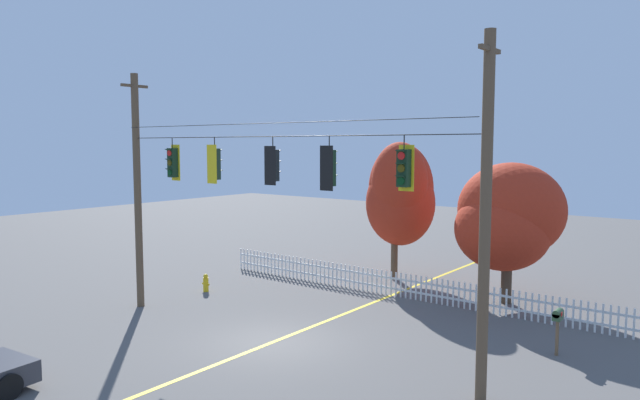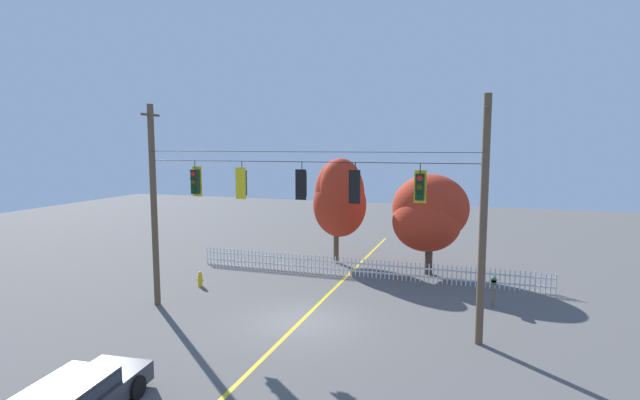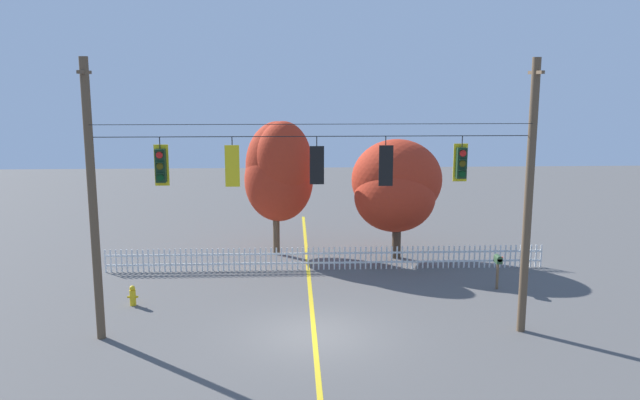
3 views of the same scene
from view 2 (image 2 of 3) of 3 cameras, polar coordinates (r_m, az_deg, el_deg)
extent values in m
plane|color=#565451|center=(19.58, -2.33, -14.21)|extent=(80.00, 80.00, 0.00)
cube|color=gold|center=(19.58, -2.33, -14.20)|extent=(0.16, 36.00, 0.01)
cylinder|color=brown|center=(21.76, -19.07, -0.73)|extent=(0.27, 0.27, 8.64)
cylinder|color=brown|center=(17.33, 18.76, -2.49)|extent=(0.27, 0.27, 8.64)
cube|color=brown|center=(21.64, -19.45, 9.49)|extent=(0.10, 1.10, 0.10)
cube|color=brown|center=(17.18, 19.24, 10.37)|extent=(0.10, 1.10, 0.10)
cylinder|color=black|center=(18.33, -2.42, 4.54)|extent=(13.15, 0.02, 0.02)
cylinder|color=black|center=(18.09, -2.71, 5.72)|extent=(13.15, 0.02, 0.02)
cylinder|color=black|center=(20.42, -14.60, 4.03)|extent=(0.03, 0.03, 0.36)
cube|color=yellow|center=(20.57, -14.35, 2.15)|extent=(0.43, 0.02, 1.25)
cube|color=black|center=(20.46, -14.54, 2.12)|extent=(0.30, 0.24, 1.01)
cylinder|color=red|center=(20.32, -14.78, 3.04)|extent=(0.20, 0.03, 0.20)
cube|color=black|center=(20.28, -14.85, 3.35)|extent=(0.22, 0.12, 0.06)
cylinder|color=#463B09|center=(20.35, -14.75, 2.09)|extent=(0.20, 0.03, 0.20)
cube|color=black|center=(20.30, -14.83, 2.41)|extent=(0.22, 0.12, 0.06)
cylinder|color=#073513|center=(20.37, -14.72, 1.15)|extent=(0.20, 0.03, 0.20)
cube|color=black|center=(20.33, -14.80, 1.46)|extent=(0.22, 0.12, 0.06)
cylinder|color=black|center=(19.34, -9.24, 4.03)|extent=(0.03, 0.03, 0.36)
cube|color=yellow|center=(19.27, -9.38, 1.97)|extent=(0.43, 0.02, 1.25)
cube|color=#1E3323|center=(19.38, -9.20, 2.00)|extent=(0.30, 0.24, 1.01)
cylinder|color=red|center=(19.48, -9.03, 3.02)|extent=(0.20, 0.03, 0.20)
cube|color=#1E3323|center=(19.51, -8.98, 3.36)|extent=(0.22, 0.12, 0.06)
cylinder|color=#463B09|center=(19.50, -9.02, 2.03)|extent=(0.20, 0.03, 0.20)
cube|color=#1E3323|center=(19.53, -8.96, 2.38)|extent=(0.22, 0.12, 0.06)
cylinder|color=#073513|center=(19.53, -9.00, 1.05)|extent=(0.20, 0.03, 0.20)
cube|color=#1E3323|center=(19.56, -8.94, 1.39)|extent=(0.22, 0.12, 0.06)
cylinder|color=black|center=(18.31, -2.16, 3.93)|extent=(0.03, 0.03, 0.39)
cube|color=black|center=(18.23, -2.29, 1.82)|extent=(0.43, 0.02, 1.16)
cube|color=black|center=(18.35, -2.15, 1.86)|extent=(0.30, 0.24, 0.94)
cylinder|color=red|center=(18.45, -2.00, 2.85)|extent=(0.20, 0.03, 0.20)
cube|color=black|center=(18.49, -1.96, 3.22)|extent=(0.22, 0.12, 0.06)
cylinder|color=#463B09|center=(18.47, -2.00, 1.89)|extent=(0.20, 0.03, 0.20)
cube|color=black|center=(18.51, -1.95, 2.25)|extent=(0.22, 0.12, 0.06)
cylinder|color=#073513|center=(18.50, -2.00, 0.93)|extent=(0.20, 0.03, 0.20)
cube|color=black|center=(18.53, -1.95, 1.29)|extent=(0.22, 0.12, 0.06)
cylinder|color=black|center=(17.68, 4.22, 3.83)|extent=(0.03, 0.03, 0.39)
cube|color=black|center=(17.60, 4.10, 1.56)|extent=(0.43, 0.02, 1.24)
cube|color=black|center=(17.73, 4.20, 1.60)|extent=(0.30, 0.24, 1.00)
cylinder|color=red|center=(17.83, 4.32, 2.70)|extent=(0.20, 0.03, 0.20)
cube|color=black|center=(17.87, 4.36, 3.07)|extent=(0.22, 0.12, 0.06)
cylinder|color=#463B09|center=(17.86, 4.31, 1.63)|extent=(0.20, 0.03, 0.20)
cube|color=black|center=(17.89, 4.35, 2.01)|extent=(0.22, 0.12, 0.06)
cylinder|color=#073513|center=(17.89, 4.30, 0.57)|extent=(0.20, 0.03, 0.20)
cube|color=black|center=(17.92, 4.34, 0.95)|extent=(0.22, 0.12, 0.06)
cylinder|color=black|center=(17.26, 11.79, 3.69)|extent=(0.03, 0.03, 0.36)
cube|color=yellow|center=(17.43, 11.79, 1.57)|extent=(0.43, 0.02, 1.17)
cube|color=black|center=(17.30, 11.74, 1.53)|extent=(0.30, 0.24, 0.94)
cylinder|color=red|center=(17.15, 11.71, 2.54)|extent=(0.20, 0.03, 0.20)
cube|color=black|center=(17.10, 11.70, 2.92)|extent=(0.22, 0.12, 0.06)
cylinder|color=#463B09|center=(17.17, 11.69, 1.49)|extent=(0.20, 0.03, 0.20)
cube|color=black|center=(17.12, 11.68, 1.87)|extent=(0.22, 0.12, 0.06)
cylinder|color=#073513|center=(17.20, 11.66, 0.45)|extent=(0.20, 0.03, 0.20)
cube|color=black|center=(17.14, 11.66, 0.82)|extent=(0.22, 0.12, 0.06)
cube|color=white|center=(29.21, -13.20, -6.39)|extent=(0.06, 0.04, 0.99)
cube|color=white|center=(29.10, -12.82, -6.43)|extent=(0.06, 0.04, 0.99)
cube|color=white|center=(28.99, -12.44, -6.47)|extent=(0.06, 0.04, 0.99)
cube|color=white|center=(28.87, -12.05, -6.51)|extent=(0.06, 0.04, 0.99)
cube|color=white|center=(28.76, -11.66, -6.56)|extent=(0.06, 0.04, 0.99)
cube|color=white|center=(28.65, -11.27, -6.60)|extent=(0.06, 0.04, 0.99)
cube|color=white|center=(28.55, -10.88, -6.64)|extent=(0.06, 0.04, 0.99)
cube|color=white|center=(28.44, -10.48, -6.68)|extent=(0.06, 0.04, 0.99)
cube|color=white|center=(28.33, -10.08, -6.72)|extent=(0.06, 0.04, 0.99)
cube|color=white|center=(28.23, -9.68, -6.76)|extent=(0.06, 0.04, 0.99)
cube|color=white|center=(28.13, -9.27, -6.80)|extent=(0.06, 0.04, 0.99)
cube|color=white|center=(28.03, -8.86, -6.84)|extent=(0.06, 0.04, 0.99)
cube|color=white|center=(27.93, -8.45, -6.89)|extent=(0.06, 0.04, 0.99)
cube|color=white|center=(27.83, -8.04, -6.93)|extent=(0.06, 0.04, 0.99)
cube|color=white|center=(27.73, -7.62, -6.97)|extent=(0.06, 0.04, 0.99)
cube|color=white|center=(27.64, -7.20, -7.01)|extent=(0.06, 0.04, 0.99)
cube|color=white|center=(27.54, -6.77, -7.05)|extent=(0.06, 0.04, 0.99)
cube|color=white|center=(27.45, -6.34, -7.09)|extent=(0.06, 0.04, 0.99)
cube|color=white|center=(27.36, -5.91, -7.13)|extent=(0.06, 0.04, 0.99)
cube|color=white|center=(27.27, -5.48, -7.17)|extent=(0.06, 0.04, 0.99)
cube|color=white|center=(27.18, -5.05, -7.21)|extent=(0.06, 0.04, 0.99)
cube|color=white|center=(27.10, -4.61, -7.25)|extent=(0.06, 0.04, 0.99)
cube|color=white|center=(27.01, -4.17, -7.29)|extent=(0.06, 0.04, 0.99)
cube|color=white|center=(26.93, -3.72, -7.33)|extent=(0.06, 0.04, 0.99)
cube|color=white|center=(26.85, -3.27, -7.37)|extent=(0.06, 0.04, 0.99)
cube|color=white|center=(26.77, -2.82, -7.41)|extent=(0.06, 0.04, 0.99)
cube|color=white|center=(26.69, -2.37, -7.45)|extent=(0.06, 0.04, 0.99)
cube|color=white|center=(26.61, -1.92, -7.49)|extent=(0.06, 0.04, 0.99)
cube|color=white|center=(26.54, -1.46, -7.52)|extent=(0.06, 0.04, 0.99)
cube|color=white|center=(26.47, -1.00, -7.56)|extent=(0.06, 0.04, 0.99)
cube|color=white|center=(26.40, -0.53, -7.60)|extent=(0.06, 0.04, 0.99)
cube|color=white|center=(26.33, -0.07, -7.64)|extent=(0.06, 0.04, 0.99)
cube|color=white|center=(26.26, 0.40, -7.68)|extent=(0.06, 0.04, 0.99)
cube|color=white|center=(26.19, 0.87, -7.71)|extent=(0.06, 0.04, 0.99)
cube|color=white|center=(26.13, 1.34, -7.75)|extent=(0.06, 0.04, 0.99)
cube|color=white|center=(26.07, 1.82, -7.79)|extent=(0.06, 0.04, 0.99)
cube|color=white|center=(26.01, 2.30, -7.82)|extent=(0.06, 0.04, 0.99)
cube|color=white|center=(25.95, 2.78, -7.86)|extent=(0.06, 0.04, 0.99)
cube|color=white|center=(25.89, 3.26, -7.89)|extent=(0.06, 0.04, 0.99)
cube|color=white|center=(25.83, 3.75, -7.93)|extent=(0.06, 0.04, 0.99)
cube|color=white|center=(25.78, 4.23, -7.96)|extent=(0.06, 0.04, 0.99)
cube|color=white|center=(25.73, 4.72, -8.00)|extent=(0.06, 0.04, 0.99)
cube|color=white|center=(25.68, 5.21, -8.03)|extent=(0.06, 0.04, 0.99)
cube|color=white|center=(25.63, 5.70, -8.06)|extent=(0.06, 0.04, 0.99)
cube|color=white|center=(25.58, 6.20, -8.10)|extent=(0.06, 0.04, 0.99)
cube|color=white|center=(25.54, 6.70, -8.13)|extent=(0.06, 0.04, 0.99)
cube|color=white|center=(25.50, 7.19, -8.16)|extent=(0.06, 0.04, 0.99)
cube|color=white|center=(25.46, 7.69, -8.19)|extent=(0.06, 0.04, 0.99)
cube|color=white|center=(25.42, 8.20, -8.22)|extent=(0.06, 0.04, 0.99)
cube|color=white|center=(25.38, 8.70, -8.25)|extent=(0.06, 0.04, 0.99)
cube|color=white|center=(25.35, 9.20, -8.28)|extent=(0.06, 0.04, 0.99)
cube|color=white|center=(25.32, 9.71, -8.31)|extent=(0.06, 0.04, 0.99)
cube|color=white|center=(25.29, 10.22, -8.34)|extent=(0.06, 0.04, 0.99)
cube|color=white|center=(25.26, 10.73, -8.37)|extent=(0.06, 0.04, 0.99)
cube|color=white|center=(25.23, 11.24, -8.39)|extent=(0.06, 0.04, 0.99)
cube|color=white|center=(25.20, 11.75, -8.42)|extent=(0.06, 0.04, 0.99)
cube|color=white|center=(25.18, 12.26, -8.45)|extent=(0.06, 0.04, 0.99)
cube|color=white|center=(25.16, 12.77, -8.47)|extent=(0.06, 0.04, 0.99)
cube|color=white|center=(25.14, 13.29, -8.50)|extent=(0.06, 0.04, 0.99)
cube|color=white|center=(25.13, 13.80, -8.52)|extent=(0.06, 0.04, 0.99)
cube|color=white|center=(25.11, 14.32, -8.54)|extent=(0.06, 0.04, 0.99)
cube|color=white|center=(25.10, 14.83, -8.57)|extent=(0.06, 0.04, 0.99)
cube|color=white|center=(25.09, 15.35, -8.59)|extent=(0.06, 0.04, 0.99)
cube|color=white|center=(25.08, 15.87, -8.61)|extent=(0.06, 0.04, 0.99)
cube|color=white|center=(25.07, 16.38, -8.63)|extent=(0.06, 0.04, 0.99)
cube|color=white|center=(25.07, 16.90, -8.65)|extent=(0.06, 0.04, 0.99)
cube|color=white|center=(25.06, 17.42, -8.67)|extent=(0.06, 0.04, 0.99)
cube|color=white|center=(25.06, 17.94, -8.69)|extent=(0.06, 0.04, 0.99)
cube|color=white|center=(25.06, 18.46, -8.71)|extent=(0.06, 0.04, 0.99)
cube|color=white|center=(25.07, 18.97, -8.73)|extent=(0.06, 0.04, 0.99)
cube|color=white|center=(25.07, 19.49, -8.74)|extent=(0.06, 0.04, 0.99)
cube|color=white|center=(25.08, 20.01, -8.76)|extent=(0.06, 0.04, 0.99)
cube|color=white|center=(25.09, 20.53, -8.77)|extent=(0.06, 0.04, 0.99)
cube|color=white|center=(25.10, 21.04, -8.79)|extent=(0.06, 0.04, 0.99)
cube|color=white|center=(25.11, 21.56, -8.80)|extent=(0.06, 0.04, 0.99)
cube|color=white|center=(25.13, 22.08, -8.81)|extent=(0.06, 0.04, 0.99)
cube|color=white|center=(25.14, 22.59, -8.83)|extent=(0.06, 0.04, 0.99)
cube|color=white|center=(25.16, 23.11, -8.84)|extent=(0.06, 0.04, 0.99)
cube|color=white|center=(25.18, 23.62, -8.85)|extent=(0.06, 0.04, 0.99)
cube|color=white|center=(25.21, 24.13, -8.86)|extent=(0.06, 0.04, 0.99)
cube|color=white|center=(25.23, 24.65, -8.87)|extent=(0.06, 0.04, 0.99)
cube|color=white|center=(25.26, 25.16, -8.88)|extent=(0.06, 0.04, 0.99)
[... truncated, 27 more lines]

